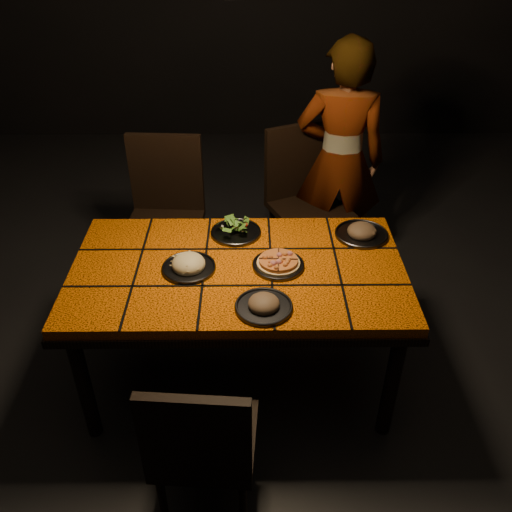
{
  "coord_description": "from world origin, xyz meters",
  "views": [
    {
      "loc": [
        0.07,
        -2.11,
        2.28
      ],
      "look_at": [
        0.09,
        -0.01,
        0.82
      ],
      "focal_mm": 38.0,
      "sensor_mm": 36.0,
      "label": 1
    }
  ],
  "objects_px": {
    "dining_table": "(238,280)",
    "chair_far_right": "(304,192)",
    "plate_pizza": "(278,264)",
    "chair_far_left": "(166,207)",
    "chair_near": "(202,445)",
    "plate_pasta": "(189,265)",
    "diner": "(340,161)"
  },
  "relations": [
    {
      "from": "chair_far_right",
      "to": "plate_pizza",
      "type": "xyz_separation_m",
      "value": [
        -0.22,
        -1.07,
        0.19
      ]
    },
    {
      "from": "diner",
      "to": "plate_pasta",
      "type": "bearing_deg",
      "value": 59.26
    },
    {
      "from": "chair_far_left",
      "to": "chair_near",
      "type": "bearing_deg",
      "value": -75.02
    },
    {
      "from": "diner",
      "to": "plate_pizza",
      "type": "height_order",
      "value": "diner"
    },
    {
      "from": "chair_near",
      "to": "plate_pasta",
      "type": "height_order",
      "value": "chair_near"
    },
    {
      "from": "dining_table",
      "to": "plate_pizza",
      "type": "distance_m",
      "value": 0.22
    },
    {
      "from": "dining_table",
      "to": "plate_pasta",
      "type": "height_order",
      "value": "plate_pasta"
    },
    {
      "from": "chair_far_right",
      "to": "diner",
      "type": "xyz_separation_m",
      "value": [
        0.23,
        0.03,
        0.21
      ]
    },
    {
      "from": "diner",
      "to": "plate_pasta",
      "type": "height_order",
      "value": "diner"
    },
    {
      "from": "chair_far_right",
      "to": "chair_near",
      "type": "bearing_deg",
      "value": -130.49
    },
    {
      "from": "chair_near",
      "to": "chair_far_right",
      "type": "bearing_deg",
      "value": -101.5
    },
    {
      "from": "chair_far_left",
      "to": "plate_pasta",
      "type": "height_order",
      "value": "chair_far_left"
    },
    {
      "from": "plate_pizza",
      "to": "dining_table",
      "type": "bearing_deg",
      "value": 179.45
    },
    {
      "from": "chair_near",
      "to": "diner",
      "type": "bearing_deg",
      "value": -107.28
    },
    {
      "from": "chair_far_left",
      "to": "plate_pasta",
      "type": "bearing_deg",
      "value": -71.44
    },
    {
      "from": "diner",
      "to": "plate_pasta",
      "type": "relative_size",
      "value": 6.09
    },
    {
      "from": "diner",
      "to": "chair_far_right",
      "type": "bearing_deg",
      "value": 14.85
    },
    {
      "from": "chair_far_right",
      "to": "plate_pizza",
      "type": "bearing_deg",
      "value": -126.09
    },
    {
      "from": "plate_pasta",
      "to": "chair_far_right",
      "type": "bearing_deg",
      "value": 59.37
    },
    {
      "from": "plate_pizza",
      "to": "plate_pasta",
      "type": "relative_size",
      "value": 0.97
    },
    {
      "from": "chair_far_left",
      "to": "chair_far_right",
      "type": "xyz_separation_m",
      "value": [
        0.89,
        0.2,
        -0.01
      ]
    },
    {
      "from": "dining_table",
      "to": "chair_far_right",
      "type": "relative_size",
      "value": 1.61
    },
    {
      "from": "diner",
      "to": "plate_pasta",
      "type": "distance_m",
      "value": 1.42
    },
    {
      "from": "chair_far_left",
      "to": "chair_far_right",
      "type": "relative_size",
      "value": 1.01
    },
    {
      "from": "dining_table",
      "to": "chair_far_right",
      "type": "height_order",
      "value": "chair_far_right"
    },
    {
      "from": "plate_pasta",
      "to": "dining_table",
      "type": "bearing_deg",
      "value": 4.68
    },
    {
      "from": "plate_pasta",
      "to": "chair_far_left",
      "type": "bearing_deg",
      "value": 105.18
    },
    {
      "from": "chair_near",
      "to": "plate_pizza",
      "type": "xyz_separation_m",
      "value": [
        0.32,
        0.82,
        0.26
      ]
    },
    {
      "from": "chair_far_right",
      "to": "diner",
      "type": "height_order",
      "value": "diner"
    },
    {
      "from": "chair_near",
      "to": "chair_far_left",
      "type": "xyz_separation_m",
      "value": [
        -0.35,
        1.69,
        0.08
      ]
    },
    {
      "from": "chair_far_left",
      "to": "plate_pizza",
      "type": "bearing_deg",
      "value": -49.15
    },
    {
      "from": "diner",
      "to": "plate_pasta",
      "type": "xyz_separation_m",
      "value": [
        -0.87,
        -1.12,
        -0.01
      ]
    }
  ]
}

